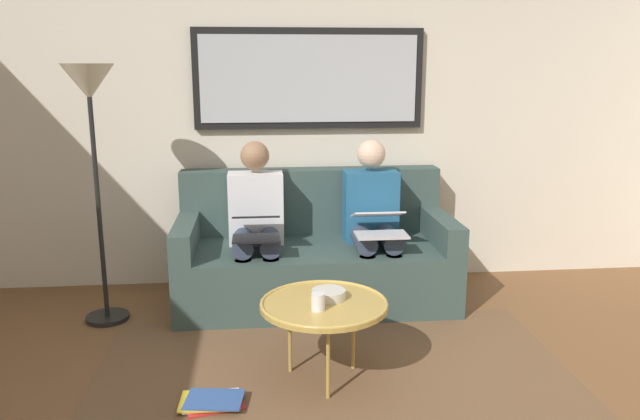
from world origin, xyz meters
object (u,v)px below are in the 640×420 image
at_px(cup, 318,302).
at_px(laptop_black, 256,226).
at_px(coffee_table, 324,305).
at_px(person_right, 256,220).
at_px(bowl, 329,294).
at_px(standing_lamp, 91,111).
at_px(magazine_stack, 212,401).
at_px(laptop_silver, 379,223).
at_px(couch, 314,256).
at_px(framed_mirror, 309,79).
at_px(person_left, 373,217).

height_order(cup, laptop_black, laptop_black).
bearing_deg(coffee_table, person_right, -73.17).
relative_size(coffee_table, person_right, 0.59).
xyz_separation_m(bowl, standing_lamp, (1.38, -0.90, 0.91)).
height_order(person_right, magazine_stack, person_right).
relative_size(cup, bowl, 0.50).
xyz_separation_m(bowl, person_right, (0.38, -1.10, 0.15)).
distance_m(coffee_table, person_right, 1.21).
bearing_deg(bowl, standing_lamp, -33.07).
distance_m(laptop_silver, standing_lamp, 1.96).
height_order(couch, laptop_silver, couch).
bearing_deg(couch, framed_mirror, -90.00).
bearing_deg(person_right, couch, -170.49).
distance_m(cup, magazine_stack, 0.72).
height_order(couch, bowl, couch).
xyz_separation_m(framed_mirror, standing_lamp, (1.41, 0.66, -0.18)).
height_order(cup, person_right, person_right).
bearing_deg(coffee_table, person_left, -112.14).
distance_m(person_left, person_right, 0.82).
bearing_deg(cup, person_left, -112.14).
height_order(cup, magazine_stack, cup).
distance_m(couch, bowl, 1.17).
bearing_deg(laptop_silver, couch, -37.26).
bearing_deg(framed_mirror, laptop_silver, 120.26).
relative_size(laptop_black, standing_lamp, 0.20).
bearing_deg(magazine_stack, standing_lamp, -56.63).
distance_m(bowl, magazine_stack, 0.80).
height_order(laptop_black, magazine_stack, laptop_black).
distance_m(laptop_black, magazine_stack, 1.29).
height_order(magazine_stack, standing_lamp, standing_lamp).
distance_m(cup, person_right, 1.29).
height_order(framed_mirror, person_right, framed_mirror).
bearing_deg(laptop_black, magazine_stack, 78.15).
relative_size(laptop_silver, person_right, 0.30).
relative_size(person_right, magazine_stack, 3.46).
distance_m(coffee_table, bowl, 0.07).
xyz_separation_m(framed_mirror, cup, (0.10, 1.71, -1.07)).
distance_m(cup, laptop_silver, 1.14).
height_order(couch, standing_lamp, standing_lamp).
bearing_deg(standing_lamp, cup, 141.20).
bearing_deg(cup, person_right, -76.16).
bearing_deg(bowl, laptop_silver, -117.07).
height_order(coffee_table, standing_lamp, standing_lamp).
relative_size(framed_mirror, laptop_black, 4.99).
relative_size(person_left, laptop_black, 3.37).
bearing_deg(framed_mirror, bowl, 88.95).
relative_size(cup, standing_lamp, 0.05).
bearing_deg(bowl, laptop_black, -65.92).
bearing_deg(couch, standing_lamp, 10.76).
xyz_separation_m(cup, person_left, (-0.51, -1.25, 0.13)).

